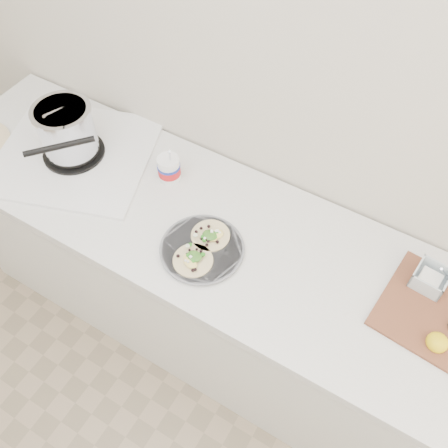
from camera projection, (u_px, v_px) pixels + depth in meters
The scene contains 4 objects.
counter at pixel (219, 287), 2.17m from camera, with size 2.44×0.66×0.90m.
stove at pixel (70, 139), 1.95m from camera, with size 0.75×0.72×0.29m.
taco_plate at pixel (202, 248), 1.73m from camera, with size 0.30×0.30×0.04m.
tub at pixel (169, 167), 1.90m from camera, with size 0.09×0.09×0.20m.
Camera 1 is at (0.58, 0.51, 2.35)m, focal length 40.00 mm.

